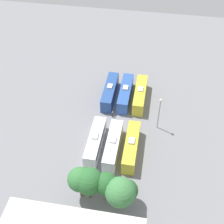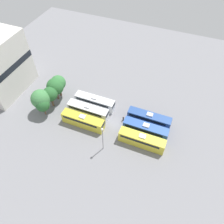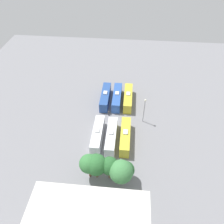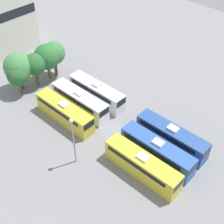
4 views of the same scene
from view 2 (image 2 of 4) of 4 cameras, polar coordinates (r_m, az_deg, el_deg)
ground_plane at (r=59.25m, az=1.00°, el=-3.05°), size 109.28×109.28×0.00m
bus_0 at (r=54.53m, az=7.75°, el=-7.24°), size 2.57×11.56×3.63m
bus_1 at (r=56.56m, az=8.70°, el=-4.43°), size 2.57×11.56×3.63m
bus_2 at (r=58.88m, az=9.62°, el=-1.67°), size 2.57×11.56×3.63m
bus_3 at (r=58.13m, az=-7.61°, el=-2.21°), size 2.57×11.56×3.63m
bus_4 at (r=60.25m, az=-6.32°, el=0.43°), size 2.57×11.56×3.63m
bus_5 at (r=62.29m, az=-4.53°, el=2.72°), size 2.57×11.56×3.63m
worker_person at (r=59.43m, az=2.96°, el=-1.73°), size 0.36×0.36×1.64m
light_pole at (r=50.21m, az=-2.50°, el=-6.16°), size 0.60×0.60×8.33m
tree_0 at (r=61.32m, az=-17.69°, el=1.87°), size 3.91×3.91×5.91m
tree_1 at (r=61.78m, az=-18.16°, el=3.27°), size 5.20×5.20×7.39m
tree_2 at (r=62.57m, az=-15.87°, el=4.49°), size 4.12×4.12×6.71m
tree_3 at (r=64.07m, az=-14.62°, el=6.43°), size 4.86×4.86×7.32m
tree_4 at (r=64.93m, az=-13.88°, el=7.39°), size 4.35×4.35×7.17m
depot_building at (r=70.33m, az=-27.00°, el=10.52°), size 16.48×8.91×16.93m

